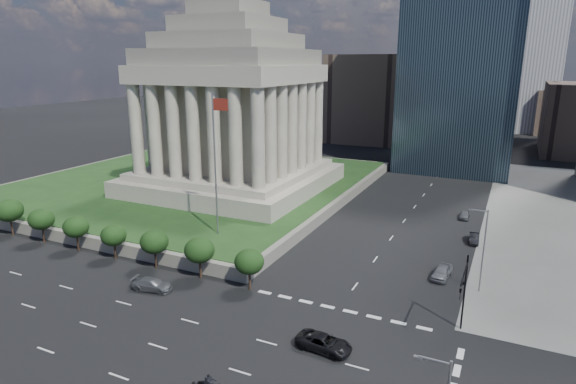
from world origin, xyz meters
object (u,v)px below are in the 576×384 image
Objects in this scene: street_lamp_north at (482,246)px; suv_grey at (152,284)px; traffic_signal_ne at (464,289)px; pickup_truck at (324,343)px; war_memorial at (231,86)px; flagpole at (216,158)px; parked_sedan_mid at (474,238)px; parked_sedan_near at (442,272)px; motorcycle_lead at (208,383)px; parked_sedan_far at (465,215)px.

suv_grey is at bearing -154.98° from street_lamp_north.
traffic_signal_ne is 14.14m from pickup_truck.
traffic_signal_ne is at bearing -91.53° from suv_grey.
street_lamp_north is 38.46m from suv_grey.
flagpole is (12.17, -24.00, -8.29)m from war_memorial.
suv_grey is at bearing -138.58° from parked_sedan_mid.
parked_sedan_mid is (2.50, 14.53, -0.12)m from parked_sedan_near.
street_lamp_north is (0.83, 11.30, 0.41)m from traffic_signal_ne.
war_memorial reaches higher than parked_sedan_near.
war_memorial is 28.16m from flagpole.
pickup_truck is 36.64m from parked_sedan_mid.
traffic_signal_ne reaches higher than parked_sedan_near.
parked_sedan_near is at bearing -26.15° from war_memorial.
motorcycle_lead reaches higher than parked_sedan_mid.
suv_grey is (-33.73, -4.83, -4.53)m from traffic_signal_ne.
suv_grey is 53.29m from parked_sedan_far.
flagpole reaches higher than traffic_signal_ne.
parked_sedan_near is at bearing 156.45° from street_lamp_north.
pickup_truck is 2.20× the size of motorcycle_lead.
street_lamp_north is 22.81m from pickup_truck.
parked_sedan_mid is 11.61m from parked_sedan_far.
street_lamp_north reaches higher than suv_grey.
street_lamp_north reaches higher than parked_sedan_near.
parked_sedan_mid is 47.76m from motorcycle_lead.
war_memorial is 46.07m from suv_grey.
pickup_truck is 1.08× the size of suv_grey.
motorcycle_lead is at bearing -60.48° from war_memorial.
parked_sedan_near is (30.83, 2.89, -12.32)m from flagpole.
street_lamp_north is 1.88× the size of pickup_truck.
traffic_signal_ne reaches higher than parked_sedan_far.
war_memorial is at bearing -174.65° from parked_sedan_far.
suv_grey is 20.49m from motorcycle_lead.
traffic_signal_ne is (46.50, -34.30, -16.15)m from war_memorial.
flagpole is 5.18× the size of parked_sedan_far.
parked_sedan_far is at bearing 43.00° from flagpole.
flagpole reaches higher than parked_sedan_near.
war_memorial is at bearing 8.39° from suv_grey.
motorcycle_lead is at bearing -135.36° from traffic_signal_ne.
parked_sedan_mid is (33.33, 17.41, -12.45)m from flagpole.
street_lamp_north is 2.47× the size of parked_sedan_mid.
suv_grey is 1.06× the size of parked_sedan_near.
pickup_truck reaches higher than parked_sedan_mid.
parked_sedan_far is at bearing -4.56° from pickup_truck.
street_lamp_north is at bearing -82.08° from parked_sedan_far.
parked_sedan_mid is (-1.83, 16.41, -4.99)m from street_lamp_north.
war_memorial is 10.09× the size of parked_sedan_far.
parked_sedan_far is (30.83, 28.75, -12.46)m from flagpole.
traffic_signal_ne is (34.33, -10.30, -7.86)m from flagpole.
flagpole is 31.78m from pickup_truck.
street_lamp_north is at bearing 1.63° from flagpole.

